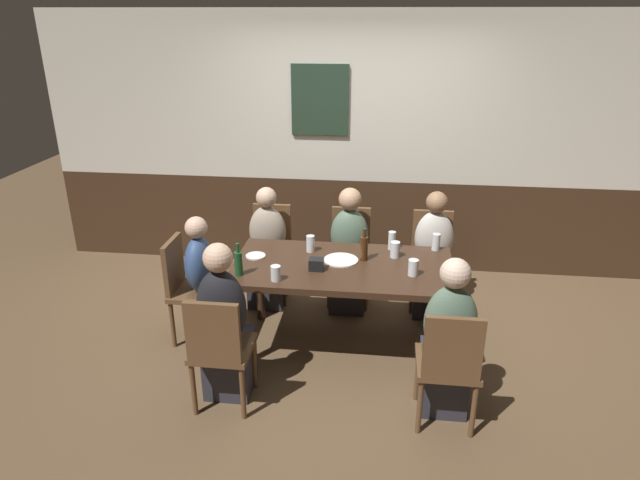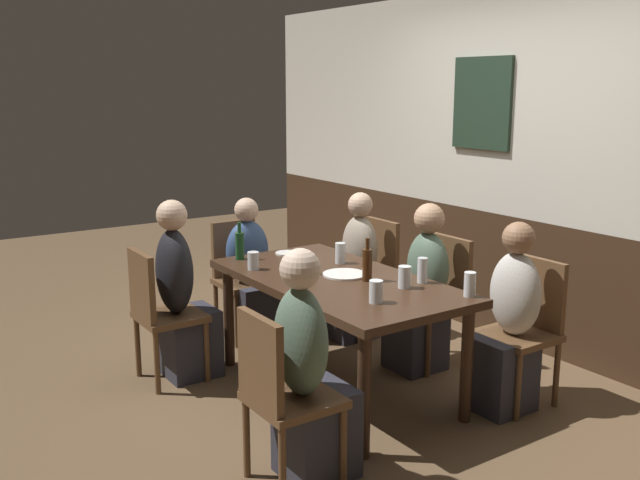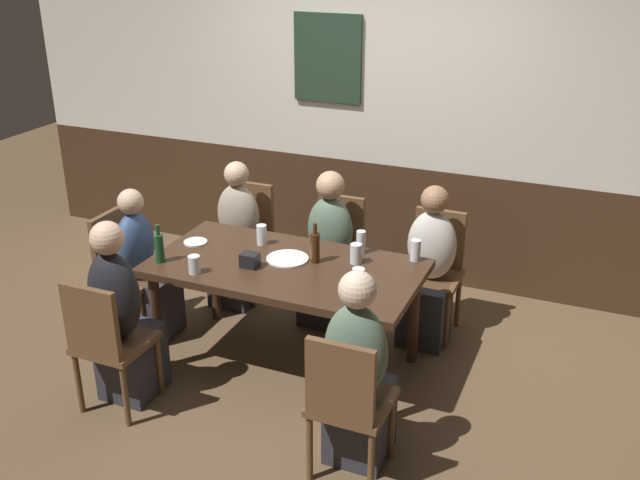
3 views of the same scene
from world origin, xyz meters
name	(u,v)px [view 3 (image 3 of 3)]	position (x,y,z in m)	size (l,w,h in m)	color
ground_plane	(288,364)	(0.00, 0.00, 0.00)	(12.00, 12.00, 0.00)	brown
wall_back	(373,119)	(0.00, 1.65, 1.30)	(6.40, 0.13, 2.60)	#3D2819
dining_table	(286,276)	(0.00, 0.00, 0.66)	(1.71, 0.90, 0.74)	#382316
chair_left_far	(247,233)	(-0.75, 0.86, 0.50)	(0.40, 0.40, 0.88)	brown
chair_left_near	(106,339)	(-0.75, -0.86, 0.50)	(0.40, 0.40, 0.88)	brown
chair_mid_far	(336,248)	(0.00, 0.86, 0.50)	(0.40, 0.40, 0.88)	brown
chair_head_west	(124,266)	(-1.27, 0.00, 0.50)	(0.40, 0.40, 0.88)	brown
chair_right_near	(347,399)	(0.75, -0.86, 0.50)	(0.40, 0.40, 0.88)	brown
chair_right_far	(434,265)	(0.75, 0.86, 0.50)	(0.40, 0.40, 0.88)	brown
person_left_far	(237,244)	(-0.75, 0.70, 0.47)	(0.34, 0.37, 1.11)	#2D2D38
person_left_near	(123,325)	(-0.75, -0.70, 0.50)	(0.34, 0.37, 1.19)	#2D2D38
person_mid_far	(328,259)	(0.00, 0.70, 0.48)	(0.34, 0.37, 1.13)	#2D2D38
person_head_west	(144,275)	(-1.11, 0.00, 0.45)	(0.37, 0.34, 1.09)	#2D2D38
person_right_near	(358,383)	(0.75, -0.70, 0.49)	(0.34, 0.37, 1.17)	#2D2D38
person_right_far	(428,278)	(0.75, 0.70, 0.47)	(0.34, 0.37, 1.13)	#2D2D38
beer_glass_tall	(194,265)	(-0.46, -0.33, 0.79)	(0.07, 0.07, 0.11)	silver
highball_clear	(356,255)	(0.40, 0.19, 0.80)	(0.08, 0.08, 0.13)	silver
pint_glass_pale	(358,280)	(0.53, -0.12, 0.79)	(0.08, 0.08, 0.12)	silver
beer_glass_half	(262,236)	(-0.28, 0.23, 0.80)	(0.07, 0.07, 0.14)	silver
pint_glass_stout	(415,252)	(0.74, 0.38, 0.80)	(0.07, 0.07, 0.14)	silver
pint_glass_amber	(361,244)	(0.38, 0.36, 0.81)	(0.06, 0.06, 0.15)	silver
beer_bottle_green	(159,247)	(-0.75, -0.27, 0.84)	(0.06, 0.06, 0.25)	#194723
beer_bottle_brown	(315,247)	(0.16, 0.11, 0.85)	(0.06, 0.06, 0.26)	#42230F
plate_white_large	(287,259)	(-0.02, 0.07, 0.75)	(0.27, 0.27, 0.01)	white
plate_white_small	(196,242)	(-0.71, 0.07, 0.75)	(0.16, 0.16, 0.01)	white
condiment_caddy	(250,260)	(-0.19, -0.11, 0.79)	(0.11, 0.09, 0.09)	black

